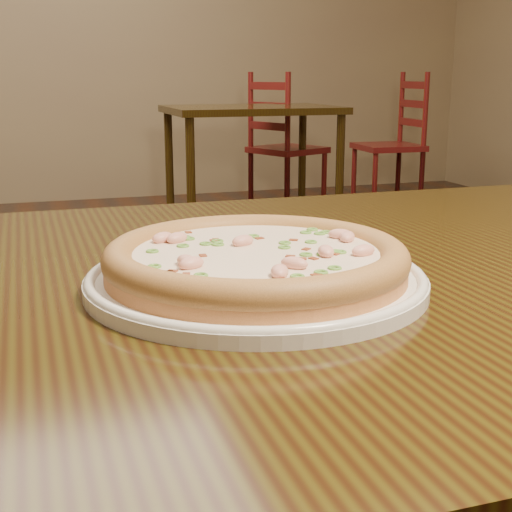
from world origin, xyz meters
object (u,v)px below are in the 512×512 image
object	(u,v)px
pizza	(256,259)
plate	(256,279)
chair_c	(282,149)
chair_d	(395,145)
bg_table_right	(252,122)
hero_table	(349,354)

from	to	relation	value
pizza	plate	bearing A→B (deg)	122.42
chair_c	plate	bearing A→B (deg)	-110.47
chair_d	bg_table_right	bearing A→B (deg)	-160.22
hero_table	bg_table_right	world-z (taller)	same
bg_table_right	chair_c	distance (m)	0.63
plate	bg_table_right	bearing A→B (deg)	72.30
plate	bg_table_right	world-z (taller)	plate
plate	pizza	world-z (taller)	pizza
pizza	bg_table_right	xyz separation A→B (m)	(1.13, 3.55, -0.12)
hero_table	plate	xyz separation A→B (m)	(-0.12, -0.05, 0.11)
bg_table_right	plate	bearing A→B (deg)	-107.70
hero_table	plate	distance (m)	0.17
chair_d	chair_c	bearing A→B (deg)	178.61
pizza	chair_c	xyz separation A→B (m)	(1.50, 4.01, -0.34)
pizza	hero_table	bearing A→B (deg)	22.68
hero_table	pizza	bearing A→B (deg)	-157.32
plate	chair_c	xyz separation A→B (m)	(1.50, 4.01, -0.32)
pizza	chair_d	distance (m)	4.64
plate	pizza	distance (m)	0.02
plate	hero_table	bearing A→B (deg)	22.62
pizza	bg_table_right	size ratio (longest dim) A/B	0.27
chair_c	chair_d	world-z (taller)	same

